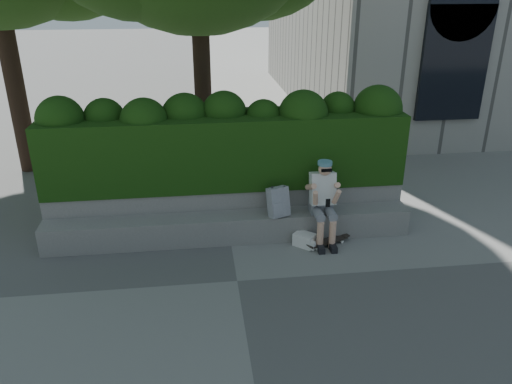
{
  "coord_description": "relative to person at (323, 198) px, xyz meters",
  "views": [
    {
      "loc": [
        -0.5,
        -6.08,
        4.01
      ],
      "look_at": [
        0.4,
        1.0,
        0.95
      ],
      "focal_mm": 35.0,
      "sensor_mm": 36.0,
      "label": 1
    }
  ],
  "objects": [
    {
      "name": "bench_ledge",
      "position": [
        -1.5,
        0.18,
        -0.53
      ],
      "size": [
        6.0,
        0.45,
        0.45
      ],
      "primitive_type": "cube",
      "color": "gray",
      "rests_on": "ground"
    },
    {
      "name": "ground",
      "position": [
        -1.5,
        -1.07,
        -0.75
      ],
      "size": [
        80.0,
        80.0,
        0.0
      ],
      "primitive_type": "plane",
      "color": "slate",
      "rests_on": "ground"
    },
    {
      "name": "person",
      "position": [
        0.0,
        0.0,
        0.0
      ],
      "size": [
        0.4,
        0.76,
        1.38
      ],
      "color": "slate",
      "rests_on": "ground"
    },
    {
      "name": "backpack_ground",
      "position": [
        -0.32,
        -0.17,
        -0.65
      ],
      "size": [
        0.4,
        0.39,
        0.21
      ],
      "primitive_type": "cube",
      "rotation": [
        0.0,
        0.0,
        -0.72
      ],
      "color": "silver",
      "rests_on": "ground"
    },
    {
      "name": "planter_wall",
      "position": [
        -1.5,
        0.66,
        -0.38
      ],
      "size": [
        6.0,
        0.5,
        0.75
      ],
      "primitive_type": "cube",
      "color": "gray",
      "rests_on": "ground"
    },
    {
      "name": "backpack_plaid",
      "position": [
        -0.72,
        0.08,
        -0.06
      ],
      "size": [
        0.37,
        0.28,
        0.48
      ],
      "primitive_type": "cube",
      "rotation": [
        0.0,
        0.0,
        0.37
      ],
      "color": "#B2B4B8",
      "rests_on": "bench_ledge"
    },
    {
      "name": "hedge",
      "position": [
        -1.5,
        0.88,
        0.6
      ],
      "size": [
        6.0,
        1.0,
        1.2
      ],
      "primitive_type": "cube",
      "color": "black",
      "rests_on": "planter_wall"
    },
    {
      "name": "skateboard",
      "position": [
        0.06,
        -0.19,
        -0.69
      ],
      "size": [
        0.73,
        0.43,
        0.07
      ],
      "rotation": [
        0.0,
        0.0,
        0.39
      ],
      "color": "black",
      "rests_on": "ground"
    }
  ]
}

